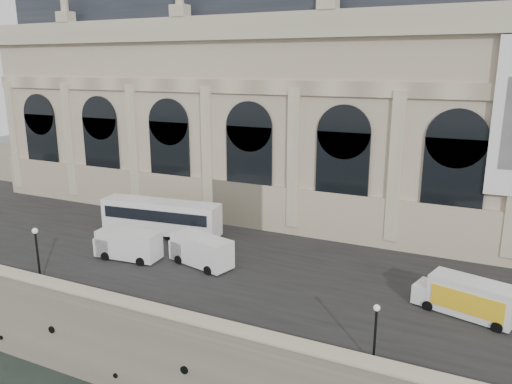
# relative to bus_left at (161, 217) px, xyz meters

# --- Properties ---
(quay) EXTENTS (160.00, 70.00, 6.00)m
(quay) POSITION_rel_bus_left_xyz_m (11.10, 19.26, -5.08)
(quay) COLOR gray
(quay) RESTS_ON ground
(street) EXTENTS (160.00, 24.00, 0.06)m
(street) POSITION_rel_bus_left_xyz_m (11.10, -1.74, -2.05)
(street) COLOR #2D2D2D
(street) RESTS_ON quay
(parapet) EXTENTS (160.00, 1.40, 1.21)m
(parapet) POSITION_rel_bus_left_xyz_m (11.10, -15.14, -1.46)
(parapet) COLOR gray
(parapet) RESTS_ON quay
(museum) EXTENTS (69.00, 18.70, 29.10)m
(museum) POSITION_rel_bus_left_xyz_m (5.12, 15.12, 11.64)
(museum) COLOR beige
(museum) RESTS_ON quay
(bus_left) EXTENTS (12.81, 4.10, 3.71)m
(bus_left) POSITION_rel_bus_left_xyz_m (0.00, 0.00, 0.00)
(bus_left) COLOR white
(bus_left) RESTS_ON quay
(van_b) EXTENTS (6.34, 3.64, 2.66)m
(van_b) POSITION_rel_bus_left_xyz_m (7.58, -4.89, -0.72)
(van_b) COLOR white
(van_b) RESTS_ON quay
(van_c) EXTENTS (6.15, 2.90, 2.66)m
(van_c) POSITION_rel_bus_left_xyz_m (0.80, -6.51, -0.72)
(van_c) COLOR silver
(van_c) RESTS_ON quay
(box_truck) EXTENTS (7.05, 3.79, 2.71)m
(box_truck) POSITION_rel_bus_left_xyz_m (29.36, -4.68, -0.72)
(box_truck) COLOR white
(box_truck) RESTS_ON quay
(lamp_left) EXTENTS (0.47, 0.47, 4.63)m
(lamp_left) POSITION_rel_bus_left_xyz_m (-2.13, -13.60, 0.22)
(lamp_left) COLOR black
(lamp_left) RESTS_ON quay
(lamp_right) EXTENTS (0.39, 0.39, 3.87)m
(lamp_right) POSITION_rel_bus_left_xyz_m (24.91, -13.46, -0.16)
(lamp_right) COLOR black
(lamp_right) RESTS_ON quay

